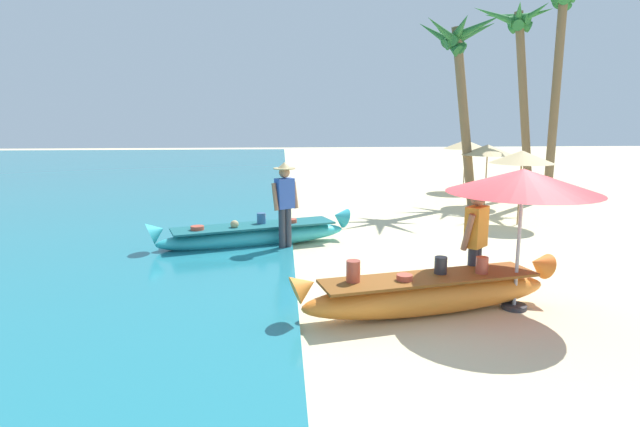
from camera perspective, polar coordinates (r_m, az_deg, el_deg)
ground_plane at (r=8.63m, az=16.49°, el=-8.29°), size 80.00×80.00×0.00m
boat_orange_foreground at (r=7.46m, az=12.01°, el=-8.62°), size 4.02×1.42×0.84m
boat_cyan_midground at (r=11.03m, az=-7.26°, el=-2.35°), size 4.32×1.99×0.78m
person_vendor_hatted at (r=10.45m, az=-3.94°, el=1.47°), size 0.58×0.46×1.85m
person_tourist_customer at (r=8.06m, az=16.89°, el=-2.72°), size 0.54×0.53×1.66m
patio_umbrella_large at (r=7.67m, az=21.62°, el=3.30°), size 2.10×2.10×2.04m
parasol_row_0 at (r=14.03m, az=21.51°, el=5.86°), size 1.60×1.60×1.91m
parasol_row_1 at (r=16.80m, az=18.11°, el=6.74°), size 1.60×1.60×1.91m
parasol_row_2 at (r=19.94m, az=15.86°, el=7.39°), size 1.60×1.60×1.91m
palm_tree_tall_inland at (r=16.50m, az=15.16°, el=16.82°), size 2.44×2.47×5.69m
palm_tree_leaning_seaward at (r=19.31m, az=21.16°, el=17.32°), size 2.75×2.50×6.50m
palm_tree_mid_cluster at (r=19.22m, az=25.15°, el=18.33°), size 2.55×2.34×7.25m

